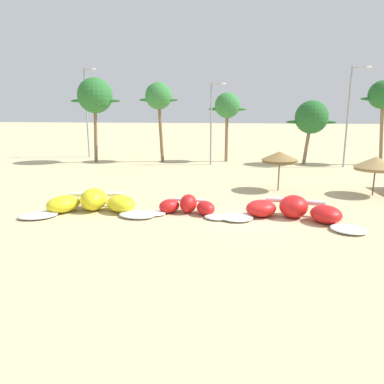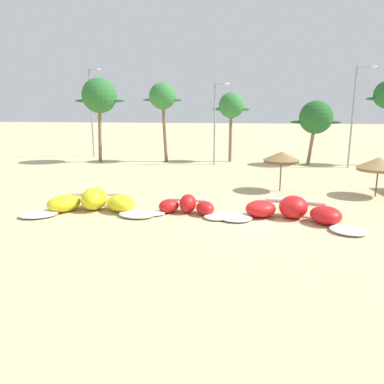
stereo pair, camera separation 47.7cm
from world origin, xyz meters
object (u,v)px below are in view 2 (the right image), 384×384
object	(u,v)px
beach_umbrella_middle	(379,164)
kite_far_left	(92,203)
palm_leftmost	(99,96)
palm_left	(163,97)
kite_left_of_center	(292,211)
lamppost_east_center	(354,112)
palm_left_of_gap	(231,106)
kite_left	(187,207)
lamppost_west	(92,109)
lamppost_west_center	(216,120)
beach_umbrella_near_van	(282,157)
palm_center_left	(316,118)

from	to	relation	value
beach_umbrella_middle	kite_far_left	bearing A→B (deg)	-160.41
palm_leftmost	palm_left	world-z (taller)	palm_leftmost
palm_leftmost	beach_umbrella_middle	bearing A→B (deg)	-27.93
kite_left_of_center	lamppost_east_center	distance (m)	21.96
palm_left_of_gap	kite_far_left	bearing A→B (deg)	-108.17
kite_left	palm_left_of_gap	size ratio (longest dim) A/B	0.66
kite_left_of_center	palm_left	bearing A→B (deg)	119.20
lamppost_west	kite_far_left	bearing A→B (deg)	-67.86
kite_left_of_center	lamppost_west_center	xyz separation A→B (m)	(-5.86, 19.85, 4.36)
kite_far_left	palm_leftmost	size ratio (longest dim) A/B	0.86
kite_far_left	lamppost_west_center	xyz separation A→B (m)	(5.82, 19.70, 4.34)
lamppost_west_center	beach_umbrella_near_van	bearing A→B (deg)	-64.83
palm_leftmost	kite_far_left	bearing A→B (deg)	-70.35
kite_far_left	beach_umbrella_middle	size ratio (longest dim) A/B	2.73
beach_umbrella_near_van	lamppost_west_center	bearing A→B (deg)	115.17
kite_left	palm_left	xyz separation A→B (m)	(-5.99, 21.01, 6.81)
lamppost_east_center	beach_umbrella_middle	bearing A→B (deg)	-97.00
kite_left	kite_left_of_center	size ratio (longest dim) A/B	0.66
palm_left	lamppost_west	size ratio (longest dim) A/B	0.82
kite_left_of_center	lamppost_west	distance (m)	32.91
kite_left	palm_center_left	size ratio (longest dim) A/B	0.75
palm_leftmost	lamppost_west_center	world-z (taller)	palm_leftmost
beach_umbrella_near_van	palm_center_left	size ratio (longest dim) A/B	0.43
palm_left	palm_left_of_gap	world-z (taller)	palm_left
kite_left	palm_leftmost	size ratio (longest dim) A/B	0.55
lamppost_west	beach_umbrella_middle	bearing A→B (deg)	-32.28
palm_leftmost	palm_left_of_gap	xyz separation A→B (m)	(14.42, 2.47, -1.10)
beach_umbrella_near_van	beach_umbrella_middle	distance (m)	6.57
beach_umbrella_middle	palm_left	size ratio (longest dim) A/B	0.33
beach_umbrella_middle	lamppost_east_center	bearing A→B (deg)	83.00
kite_far_left	kite_left_of_center	world-z (taller)	kite_far_left
palm_leftmost	beach_umbrella_near_van	bearing A→B (deg)	-33.88
palm_left_of_gap	palm_center_left	xyz separation A→B (m)	(9.04, -1.17, -1.17)
beach_umbrella_near_van	palm_leftmost	bearing A→B (deg)	146.12
kite_left	palm_left	world-z (taller)	palm_left
palm_leftmost	lamppost_west	size ratio (longest dim) A/B	0.87
lamppost_west	palm_left_of_gap	bearing A→B (deg)	-6.10
beach_umbrella_near_van	lamppost_east_center	world-z (taller)	lamppost_east_center
beach_umbrella_near_van	beach_umbrella_middle	bearing A→B (deg)	-7.01
palm_left	lamppost_east_center	bearing A→B (deg)	-4.73
beach_umbrella_near_van	palm_leftmost	xyz separation A→B (m)	(-18.76, 12.60, 4.78)
kite_left	palm_leftmost	bearing A→B (deg)	123.11
beach_umbrella_near_van	lamppost_east_center	xyz separation A→B (m)	(8.13, 12.32, 3.09)
kite_left	palm_leftmost	xyz separation A→B (m)	(-12.80, 19.62, 6.90)
kite_left	lamppost_west	xyz separation A→B (m)	(-15.53, 23.92, 5.47)
beach_umbrella_middle	palm_leftmost	xyz separation A→B (m)	(-25.28, 13.40, 5.02)
kite_far_left	kite_left	size ratio (longest dim) A/B	1.56
lamppost_west	lamppost_east_center	xyz separation A→B (m)	(29.62, -4.57, -0.25)
lamppost_west	lamppost_west_center	size ratio (longest dim) A/B	1.24
kite_left_of_center	palm_left	size ratio (longest dim) A/B	0.88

